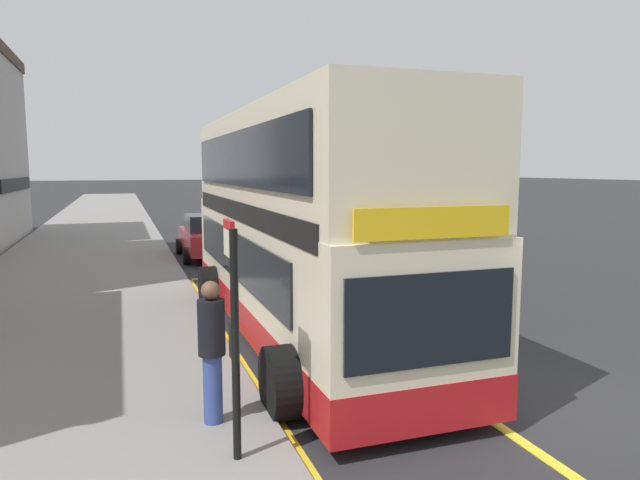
{
  "coord_description": "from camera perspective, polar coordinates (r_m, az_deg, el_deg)",
  "views": [
    {
      "loc": [
        -5.76,
        -6.28,
        3.33
      ],
      "look_at": [
        -1.94,
        4.69,
        1.87
      ],
      "focal_mm": 32.17,
      "sensor_mm": 36.0,
      "label": 1
    }
  ],
  "objects": [
    {
      "name": "ground_plane",
      "position": [
        38.85,
        -10.61,
        2.13
      ],
      "size": [
        260.0,
        260.0,
        0.0
      ],
      "primitive_type": "plane",
      "color": "#28282B"
    },
    {
      "name": "pavement_near",
      "position": [
        38.44,
        -20.99,
        1.83
      ],
      "size": [
        6.0,
        76.0,
        0.14
      ],
      "primitive_type": "cube",
      "color": "gray",
      "rests_on": "ground"
    },
    {
      "name": "double_decker_bus",
      "position": [
        11.3,
        -2.07,
        0.74
      ],
      "size": [
        3.2,
        10.28,
        4.4
      ],
      "color": "beige",
      "rests_on": "ground"
    },
    {
      "name": "bus_bay_markings",
      "position": [
        11.77,
        -2.77,
        -9.24
      ],
      "size": [
        2.83,
        12.99,
        0.01
      ],
      "color": "yellow",
      "rests_on": "ground"
    },
    {
      "name": "bus_stop_sign",
      "position": [
        6.34,
        -8.59,
        -7.85
      ],
      "size": [
        0.09,
        0.51,
        2.62
      ],
      "color": "black",
      "rests_on": "pavement_near"
    },
    {
      "name": "parked_car_black_kerbside",
      "position": [
        42.15,
        -4.85,
        3.71
      ],
      "size": [
        2.09,
        4.2,
        1.62
      ],
      "rotation": [
        0.0,
        0.0,
        -0.04
      ],
      "color": "black",
      "rests_on": "ground"
    },
    {
      "name": "parked_car_silver_ahead",
      "position": [
        23.94,
        6.47,
        1.06
      ],
      "size": [
        2.09,
        4.2,
        1.62
      ],
      "rotation": [
        0.0,
        0.0,
        0.05
      ],
      "color": "#B2B5BA",
      "rests_on": "ground"
    },
    {
      "name": "parked_car_teal_behind",
      "position": [
        37.06,
        -2.24,
        3.25
      ],
      "size": [
        2.09,
        4.2,
        1.62
      ],
      "rotation": [
        0.0,
        0.0,
        0.05
      ],
      "color": "#196066",
      "rests_on": "ground"
    },
    {
      "name": "parked_car_maroon_far",
      "position": [
        21.71,
        -11.07,
        0.35
      ],
      "size": [
        2.09,
        4.2,
        1.62
      ],
      "rotation": [
        0.0,
        0.0,
        0.03
      ],
      "color": "maroon",
      "rests_on": "ground"
    },
    {
      "name": "pedestrian_waiting_near_sign",
      "position": [
        7.36,
        -10.71,
        -10.3
      ],
      "size": [
        0.34,
        0.34,
        1.81
      ],
      "color": "#33478C",
      "rests_on": "pavement_near"
    }
  ]
}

